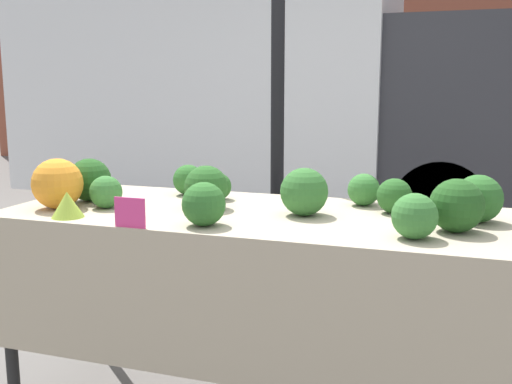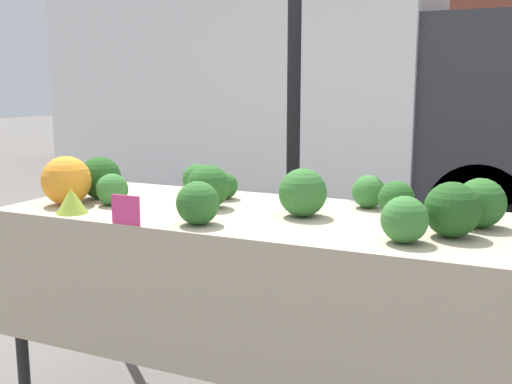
{
  "view_description": "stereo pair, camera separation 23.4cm",
  "coord_description": "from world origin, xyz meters",
  "views": [
    {
      "loc": [
        0.73,
        -2.18,
        1.39
      ],
      "look_at": [
        0.0,
        0.0,
        0.98
      ],
      "focal_mm": 42.0,
      "sensor_mm": 36.0,
      "label": 1
    },
    {
      "loc": [
        0.95,
        -2.1,
        1.39
      ],
      "look_at": [
        0.0,
        0.0,
        0.98
      ],
      "focal_mm": 42.0,
      "sensor_mm": 36.0,
      "label": 2
    }
  ],
  "objects": [
    {
      "name": "building_facade",
      "position": [
        0.0,
        7.89,
        2.31
      ],
      "size": [
        16.0,
        0.6,
        4.61
      ],
      "color": "brown",
      "rests_on": "ground_plane"
    },
    {
      "name": "tent_pole",
      "position": [
        -0.16,
        0.82,
        1.28
      ],
      "size": [
        0.07,
        0.07,
        2.57
      ],
      "color": "black",
      "rests_on": "ground_plane"
    },
    {
      "name": "parked_truck",
      "position": [
        -1.25,
        3.67,
        1.39
      ],
      "size": [
        4.98,
        1.86,
        2.59
      ],
      "color": "white",
      "rests_on": "ground_plane"
    },
    {
      "name": "market_table",
      "position": [
        0.0,
        -0.07,
        0.79
      ],
      "size": [
        1.99,
        0.8,
        0.9
      ],
      "color": "tan",
      "rests_on": "ground_plane"
    },
    {
      "name": "orange_cauliflower",
      "position": [
        -0.78,
        -0.19,
        1.01
      ],
      "size": [
        0.2,
        0.2,
        0.2
      ],
      "color": "orange",
      "rests_on": "market_table"
    },
    {
      "name": "romanesco_head",
      "position": [
        -0.64,
        -0.32,
        0.95
      ],
      "size": [
        0.12,
        0.12,
        0.1
      ],
      "color": "#93B238",
      "rests_on": "market_table"
    },
    {
      "name": "broccoli_head_0",
      "position": [
        0.82,
        0.09,
        0.99
      ],
      "size": [
        0.17,
        0.17,
        0.17
      ],
      "color": "#2D6628",
      "rests_on": "market_table"
    },
    {
      "name": "broccoli_head_1",
      "position": [
        -0.41,
        0.26,
        0.97
      ],
      "size": [
        0.14,
        0.14,
        0.14
      ],
      "color": "#2D6628",
      "rests_on": "market_table"
    },
    {
      "name": "broccoli_head_2",
      "position": [
        0.52,
        0.15,
        0.97
      ],
      "size": [
        0.14,
        0.14,
        0.14
      ],
      "color": "#285B23",
      "rests_on": "market_table"
    },
    {
      "name": "broccoli_head_3",
      "position": [
        -0.6,
        -0.12,
        0.97
      ],
      "size": [
        0.13,
        0.13,
        0.13
      ],
      "color": "#387533",
      "rests_on": "market_table"
    },
    {
      "name": "broccoli_head_4",
      "position": [
        0.19,
        0.0,
        1.0
      ],
      "size": [
        0.18,
        0.18,
        0.18
      ],
      "color": "#336B2D",
      "rests_on": "market_table"
    },
    {
      "name": "broccoli_head_5",
      "position": [
        -0.24,
        0.2,
        0.96
      ],
      "size": [
        0.12,
        0.12,
        0.12
      ],
      "color": "#285B23",
      "rests_on": "market_table"
    },
    {
      "name": "broccoli_head_6",
      "position": [
        -0.21,
        -0.01,
        0.99
      ],
      "size": [
        0.18,
        0.18,
        0.18
      ],
      "color": "#285B23",
      "rests_on": "market_table"
    },
    {
      "name": "broccoli_head_7",
      "position": [
        -0.1,
        -0.28,
        0.98
      ],
      "size": [
        0.16,
        0.16,
        0.16
      ],
      "color": "#2D6628",
      "rests_on": "market_table"
    },
    {
      "name": "broccoli_head_8",
      "position": [
        -0.75,
        -0.01,
        1.0
      ],
      "size": [
        0.18,
        0.18,
        0.18
      ],
      "color": "#23511E",
      "rests_on": "market_table"
    },
    {
      "name": "broccoli_head_9",
      "position": [
        0.38,
        0.26,
        0.97
      ],
      "size": [
        0.13,
        0.13,
        0.13
      ],
      "color": "#387533",
      "rests_on": "market_table"
    },
    {
      "name": "broccoli_head_10",
      "position": [
        0.75,
        -0.09,
        1.0
      ],
      "size": [
        0.18,
        0.18,
        0.18
      ],
      "color": "#23511E",
      "rests_on": "market_table"
    },
    {
      "name": "broccoli_head_11",
      "position": [
        0.62,
        -0.23,
        0.98
      ],
      "size": [
        0.15,
        0.15,
        0.15
      ],
      "color": "#387533",
      "rests_on": "market_table"
    },
    {
      "name": "price_sign",
      "position": [
        -0.33,
        -0.39,
        0.96
      ],
      "size": [
        0.12,
        0.01,
        0.11
      ],
      "color": "#E53D84",
      "rests_on": "market_table"
    }
  ]
}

